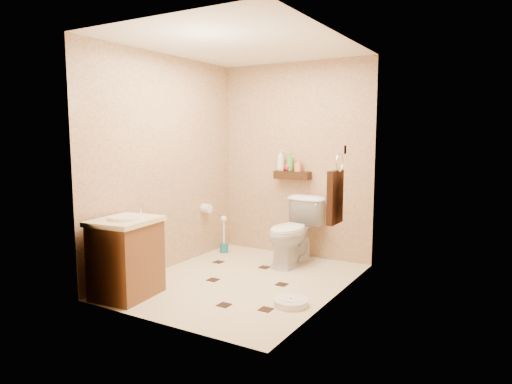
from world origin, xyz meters
The scene contains 19 objects.
ground centered at (0.00, 0.00, 0.00)m, with size 2.50×2.50×0.00m, color beige.
wall_back centered at (0.00, 1.25, 1.20)m, with size 2.00×0.04×2.40m, color tan.
wall_front centered at (0.00, -1.25, 1.20)m, with size 2.00×0.04×2.40m, color tan.
wall_left centered at (-1.00, 0.00, 1.20)m, with size 0.04×2.50×2.40m, color tan.
wall_right centered at (1.00, 0.00, 1.20)m, with size 0.04×2.50×2.40m, color tan.
ceiling centered at (0.00, 0.00, 2.40)m, with size 2.00×2.50×0.02m, color white.
wall_shelf centered at (0.00, 1.17, 1.02)m, with size 0.46×0.14×0.10m, color #331F0E.
floor_accents centered at (0.05, -0.04, 0.00)m, with size 1.33×1.31×0.01m.
toilet centered at (0.19, 0.83, 0.39)m, with size 0.44×0.77×0.79m, color white.
vanity centered at (-0.70, -0.93, 0.38)m, with size 0.57×0.66×0.86m.
bathroom_scale centered at (0.74, -0.36, 0.03)m, with size 0.36×0.36×0.06m.
toilet_brush centered at (-0.82, 0.86, 0.17)m, with size 0.11×0.11×0.48m.
towel_ring centered at (0.91, 0.25, 0.95)m, with size 0.12×0.30×0.76m.
toilet_paper centered at (-0.94, 0.65, 0.60)m, with size 0.12×0.11×0.12m.
bottle_a centered at (-0.16, 1.17, 1.20)m, with size 0.10×0.10×0.26m, color silver.
bottle_b centered at (-0.15, 1.17, 1.14)m, with size 0.07×0.07×0.15m, color yellow.
bottle_c centered at (-0.05, 1.17, 1.14)m, with size 0.11×0.11×0.14m, color red.
bottle_d centered at (-0.03, 1.17, 1.18)m, with size 0.09×0.09×0.23m, color green.
bottle_e centered at (0.08, 1.17, 1.15)m, with size 0.07×0.07×0.16m, color #E87C4D.
Camera 1 is at (2.47, -3.90, 1.53)m, focal length 32.00 mm.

